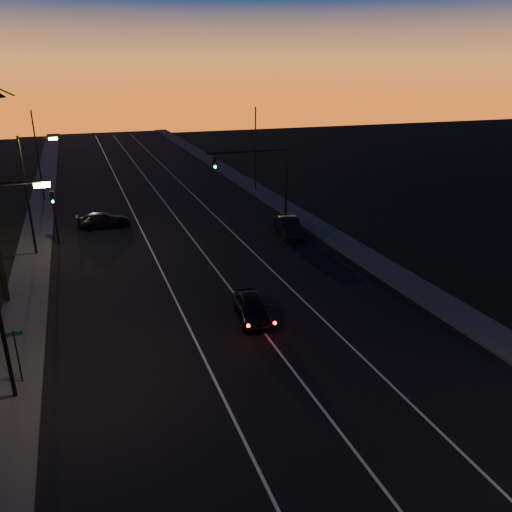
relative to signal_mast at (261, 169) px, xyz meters
name	(u,v)px	position (x,y,z in m)	size (l,w,h in m)	color
road	(212,275)	(-7.14, -9.99, -4.78)	(20.00, 170.00, 0.01)	black
sidewalk_left	(26,299)	(-18.34, -9.99, -4.70)	(2.40, 170.00, 0.16)	#343432
sidewalk_right	(361,254)	(4.06, -9.99, -4.70)	(2.40, 170.00, 0.16)	#343432
lane_stripe_left	(166,281)	(-10.14, -9.99, -4.76)	(0.12, 160.00, 0.01)	silver
lane_stripe_mid	(219,274)	(-6.64, -9.99, -4.76)	(0.12, 160.00, 0.01)	silver
lane_stripe_right	(269,267)	(-3.14, -9.99, -4.76)	(0.12, 160.00, 0.01)	silver
streetlight_left_near	(1,278)	(-17.84, -19.99, 0.54)	(2.55, 0.26, 9.00)	black
streetlight_left_far	(30,186)	(-17.82, -1.99, 0.28)	(2.55, 0.26, 8.50)	black
street_sign	(17,351)	(-17.94, -18.99, -3.13)	(0.70, 0.06, 2.60)	black
signal_mast	(261,169)	(0.00, 0.00, 0.00)	(7.10, 0.41, 7.00)	black
signal_post	(54,208)	(-16.64, -0.01, -1.89)	(0.28, 0.37, 4.20)	black
far_pole_left	(38,157)	(-18.14, 15.01, -0.28)	(0.14, 0.14, 9.00)	black
far_pole_right	(256,150)	(3.86, 12.01, -0.28)	(0.14, 0.14, 9.00)	black
lead_car	(252,307)	(-6.71, -16.68, -4.10)	(2.10, 4.54, 1.34)	black
right_car	(289,227)	(0.91, -4.04, -4.04)	(2.24, 4.64, 1.47)	black
cross_car	(103,220)	(-13.04, 3.32, -4.13)	(4.43, 1.86, 1.28)	black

